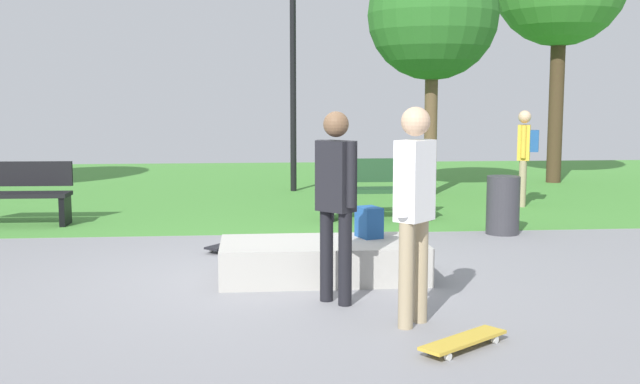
{
  "coord_description": "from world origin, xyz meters",
  "views": [
    {
      "loc": [
        -0.2,
        -7.63,
        1.82
      ],
      "look_at": [
        0.51,
        0.23,
        0.85
      ],
      "focal_mm": 42.69,
      "sensor_mm": 36.0,
      "label": 1
    }
  ],
  "objects_px": {
    "concrete_ledge": "(323,260)",
    "backpack_on_ledge": "(369,222)",
    "skater_performing_trick": "(414,198)",
    "trash_bin": "(503,205)",
    "pedestrian_with_backpack": "(525,149)",
    "lamp_post": "(293,57)",
    "skater_watching": "(336,192)",
    "park_bench_by_oak": "(378,187)",
    "skateboard_spare": "(232,244)",
    "tree_slender_maple": "(433,15)",
    "park_bench_far_right": "(14,192)",
    "skateboard_by_ledge": "(464,340)"
  },
  "relations": [
    {
      "from": "skateboard_spare",
      "to": "pedestrian_with_backpack",
      "type": "xyz_separation_m",
      "value": [
        4.85,
        3.29,
        0.9
      ]
    },
    {
      "from": "skater_performing_trick",
      "to": "skateboard_spare",
      "type": "height_order",
      "value": "skater_performing_trick"
    },
    {
      "from": "backpack_on_ledge",
      "to": "pedestrian_with_backpack",
      "type": "distance_m",
      "value": 5.81
    },
    {
      "from": "concrete_ledge",
      "to": "skateboard_spare",
      "type": "height_order",
      "value": "concrete_ledge"
    },
    {
      "from": "skateboard_spare",
      "to": "park_bench_far_right",
      "type": "bearing_deg",
      "value": 146.78
    },
    {
      "from": "tree_slender_maple",
      "to": "trash_bin",
      "type": "bearing_deg",
      "value": -90.12
    },
    {
      "from": "park_bench_far_right",
      "to": "trash_bin",
      "type": "relative_size",
      "value": 2.05
    },
    {
      "from": "tree_slender_maple",
      "to": "backpack_on_ledge",
      "type": "bearing_deg",
      "value": -108.65
    },
    {
      "from": "skater_performing_trick",
      "to": "lamp_post",
      "type": "distance_m",
      "value": 9.19
    },
    {
      "from": "backpack_on_ledge",
      "to": "skater_performing_trick",
      "type": "xyz_separation_m",
      "value": [
        0.07,
        -1.85,
        0.49
      ]
    },
    {
      "from": "skater_performing_trick",
      "to": "lamp_post",
      "type": "bearing_deg",
      "value": 92.94
    },
    {
      "from": "skateboard_spare",
      "to": "park_bench_far_right",
      "type": "height_order",
      "value": "park_bench_far_right"
    },
    {
      "from": "skateboard_spare",
      "to": "pedestrian_with_backpack",
      "type": "bearing_deg",
      "value": 34.16
    },
    {
      "from": "tree_slender_maple",
      "to": "park_bench_far_right",
      "type": "bearing_deg",
      "value": -156.65
    },
    {
      "from": "lamp_post",
      "to": "tree_slender_maple",
      "type": "bearing_deg",
      "value": -16.66
    },
    {
      "from": "pedestrian_with_backpack",
      "to": "park_bench_by_oak",
      "type": "bearing_deg",
      "value": -157.24
    },
    {
      "from": "pedestrian_with_backpack",
      "to": "skateboard_spare",
      "type": "bearing_deg",
      "value": -145.84
    },
    {
      "from": "concrete_ledge",
      "to": "backpack_on_ledge",
      "type": "xyz_separation_m",
      "value": [
        0.5,
        0.19,
        0.35
      ]
    },
    {
      "from": "park_bench_far_right",
      "to": "trash_bin",
      "type": "xyz_separation_m",
      "value": [
        6.79,
        -1.34,
        -0.09
      ]
    },
    {
      "from": "concrete_ledge",
      "to": "pedestrian_with_backpack",
      "type": "relative_size",
      "value": 1.27
    },
    {
      "from": "skater_performing_trick",
      "to": "trash_bin",
      "type": "xyz_separation_m",
      "value": [
        2.09,
        4.0,
        -0.64
      ]
    },
    {
      "from": "skater_performing_trick",
      "to": "pedestrian_with_backpack",
      "type": "distance_m",
      "value": 7.35
    },
    {
      "from": "skater_performing_trick",
      "to": "pedestrian_with_backpack",
      "type": "xyz_separation_m",
      "value": [
        3.31,
        6.56,
        -0.07
      ]
    },
    {
      "from": "skateboard_by_ledge",
      "to": "concrete_ledge",
      "type": "bearing_deg",
      "value": 109.72
    },
    {
      "from": "park_bench_far_right",
      "to": "pedestrian_with_backpack",
      "type": "relative_size",
      "value": 0.99
    },
    {
      "from": "skater_performing_trick",
      "to": "park_bench_by_oak",
      "type": "xyz_separation_m",
      "value": [
        0.62,
        5.43,
        -0.55
      ]
    },
    {
      "from": "skateboard_spare",
      "to": "lamp_post",
      "type": "relative_size",
      "value": 0.18
    },
    {
      "from": "park_bench_far_right",
      "to": "concrete_ledge",
      "type": "bearing_deg",
      "value": -41.64
    },
    {
      "from": "skateboard_by_ledge",
      "to": "tree_slender_maple",
      "type": "height_order",
      "value": "tree_slender_maple"
    },
    {
      "from": "skateboard_spare",
      "to": "tree_slender_maple",
      "type": "bearing_deg",
      "value": 54.06
    },
    {
      "from": "concrete_ledge",
      "to": "skater_performing_trick",
      "type": "distance_m",
      "value": 1.95
    },
    {
      "from": "backpack_on_ledge",
      "to": "lamp_post",
      "type": "relative_size",
      "value": 0.07
    },
    {
      "from": "park_bench_by_oak",
      "to": "trash_bin",
      "type": "bearing_deg",
      "value": -44.19
    },
    {
      "from": "skateboard_spare",
      "to": "lamp_post",
      "type": "xyz_separation_m",
      "value": [
        1.07,
        5.78,
        2.56
      ]
    },
    {
      "from": "skater_watching",
      "to": "lamp_post",
      "type": "distance_m",
      "value": 8.48
    },
    {
      "from": "lamp_post",
      "to": "trash_bin",
      "type": "xyz_separation_m",
      "value": [
        2.55,
        -5.04,
        -2.23
      ]
    },
    {
      "from": "skater_performing_trick",
      "to": "tree_slender_maple",
      "type": "height_order",
      "value": "tree_slender_maple"
    },
    {
      "from": "skater_watching",
      "to": "lamp_post",
      "type": "bearing_deg",
      "value": 89.43
    },
    {
      "from": "pedestrian_with_backpack",
      "to": "lamp_post",
      "type": "bearing_deg",
      "value": 146.69
    },
    {
      "from": "park_bench_by_oak",
      "to": "tree_slender_maple",
      "type": "distance_m",
      "value": 4.31
    },
    {
      "from": "concrete_ledge",
      "to": "skateboard_by_ledge",
      "type": "xyz_separation_m",
      "value": [
        0.82,
        -2.29,
        -0.13
      ]
    },
    {
      "from": "skater_performing_trick",
      "to": "skater_watching",
      "type": "bearing_deg",
      "value": 127.31
    },
    {
      "from": "backpack_on_ledge",
      "to": "lamp_post",
      "type": "distance_m",
      "value": 7.49
    },
    {
      "from": "park_bench_far_right",
      "to": "lamp_post",
      "type": "xyz_separation_m",
      "value": [
        4.24,
        3.7,
        2.14
      ]
    },
    {
      "from": "skater_performing_trick",
      "to": "backpack_on_ledge",
      "type": "bearing_deg",
      "value": 92.27
    },
    {
      "from": "skateboard_spare",
      "to": "park_bench_by_oak",
      "type": "relative_size",
      "value": 0.47
    },
    {
      "from": "trash_bin",
      "to": "skateboard_spare",
      "type": "bearing_deg",
      "value": -168.5
    },
    {
      "from": "concrete_ledge",
      "to": "skateboard_spare",
      "type": "distance_m",
      "value": 1.87
    },
    {
      "from": "skater_watching",
      "to": "park_bench_by_oak",
      "type": "distance_m",
      "value": 4.88
    },
    {
      "from": "backpack_on_ledge",
      "to": "skater_watching",
      "type": "distance_m",
      "value": 1.31
    }
  ]
}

